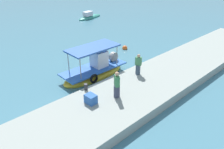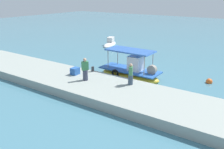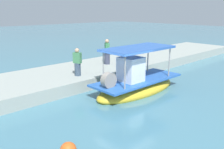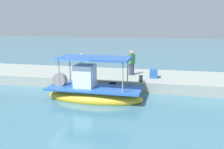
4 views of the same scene
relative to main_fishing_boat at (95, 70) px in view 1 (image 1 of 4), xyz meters
name	(u,v)px [view 1 (image 1 of 4)]	position (x,y,z in m)	size (l,w,h in m)	color
ground_plane	(104,70)	(1.17, 0.24, -0.48)	(120.00, 120.00, 0.00)	teal
dock_quay	(145,87)	(1.17, -4.33, -0.14)	(36.00, 4.80, 0.68)	#9AA29A
main_fishing_boat	(95,70)	(0.00, 0.00, 0.00)	(5.72, 2.22, 2.86)	gold
fisherman_near_bollard	(117,86)	(-1.65, -4.23, 1.01)	(0.55, 0.57, 1.78)	#383D54
fisherman_by_crate	(138,65)	(1.76, -3.05, 0.95)	(0.48, 0.53, 1.64)	#38495D
mooring_bollard	(86,87)	(-2.56, -2.18, 0.42)	(0.24, 0.24, 0.44)	#2D2D33
cargo_crate	(91,99)	(-3.29, -3.63, 0.49)	(0.69, 0.55, 0.57)	#295AA9
marker_buoy	(125,48)	(6.20, 2.54, -0.37)	(0.55, 0.55, 0.55)	#E15C20
moored_boat_near	(90,17)	(12.14, 16.04, -0.30)	(5.01, 2.39, 1.33)	teal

